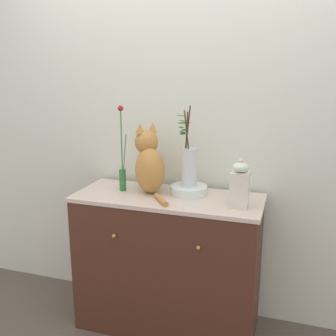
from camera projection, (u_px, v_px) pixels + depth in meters
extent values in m
plane|color=brown|center=(168.00, 323.00, 2.66)|extent=(6.00, 6.00, 0.00)
cube|color=silver|center=(183.00, 128.00, 2.64)|extent=(4.40, 0.08, 2.60)
cube|color=#4C281C|center=(168.00, 264.00, 2.55)|extent=(1.15, 0.48, 0.89)
cube|color=beige|center=(168.00, 198.00, 2.44)|extent=(1.18, 0.49, 0.02)
sphere|color=#B79338|center=(114.00, 236.00, 2.33)|extent=(0.02, 0.02, 0.02)
sphere|color=#B79338|center=(198.00, 248.00, 2.18)|extent=(0.02, 0.02, 0.02)
ellipsoid|color=#B9823E|center=(150.00, 170.00, 2.48)|extent=(0.30, 0.31, 0.29)
sphere|color=#B9823E|center=(147.00, 142.00, 2.50)|extent=(0.15, 0.15, 0.15)
cone|color=#B9823E|center=(140.00, 128.00, 2.46)|extent=(0.06, 0.06, 0.07)
cone|color=#B9823E|center=(153.00, 128.00, 2.49)|extent=(0.06, 0.06, 0.07)
cylinder|color=#B9823E|center=(161.00, 200.00, 2.31)|extent=(0.13, 0.16, 0.03)
cylinder|color=#2C7537|center=(123.00, 180.00, 2.54)|extent=(0.04, 0.04, 0.14)
cylinder|color=#41793D|center=(122.00, 141.00, 2.47)|extent=(0.01, 0.01, 0.37)
sphere|color=#A22121|center=(121.00, 108.00, 2.42)|extent=(0.04, 0.04, 0.04)
cylinder|color=#3D773A|center=(125.00, 152.00, 2.48)|extent=(0.03, 0.01, 0.23)
cylinder|color=white|center=(189.00, 190.00, 2.46)|extent=(0.23, 0.23, 0.06)
cylinder|color=silver|center=(189.00, 167.00, 2.43)|extent=(0.09, 0.09, 0.24)
cylinder|color=#4D2F2A|center=(187.00, 135.00, 2.39)|extent=(0.03, 0.06, 0.35)
ellipsoid|color=#377A3B|center=(184.00, 130.00, 2.41)|extent=(0.04, 0.07, 0.01)
ellipsoid|color=#46783F|center=(185.00, 122.00, 2.41)|extent=(0.08, 0.06, 0.01)
ellipsoid|color=#3E753A|center=(181.00, 116.00, 2.39)|extent=(0.08, 0.06, 0.01)
cylinder|color=#423B1B|center=(187.00, 138.00, 2.37)|extent=(0.06, 0.04, 0.33)
ellipsoid|color=#466F47|center=(183.00, 134.00, 2.35)|extent=(0.04, 0.07, 0.01)
ellipsoid|color=#41823F|center=(181.00, 127.00, 2.33)|extent=(0.05, 0.08, 0.01)
ellipsoid|color=#386F35|center=(182.00, 121.00, 2.31)|extent=(0.06, 0.08, 0.01)
cylinder|color=#47351E|center=(187.00, 138.00, 2.39)|extent=(0.01, 0.04, 0.32)
ellipsoid|color=#377D3D|center=(183.00, 132.00, 2.37)|extent=(0.08, 0.07, 0.01)
ellipsoid|color=#48793D|center=(181.00, 123.00, 2.36)|extent=(0.08, 0.05, 0.01)
cube|color=silver|center=(240.00, 189.00, 2.22)|extent=(0.10, 0.10, 0.20)
ellipsoid|color=silver|center=(241.00, 167.00, 2.19)|extent=(0.09, 0.09, 0.06)
sphere|color=#F2DBCB|center=(241.00, 160.00, 2.18)|extent=(0.02, 0.02, 0.02)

